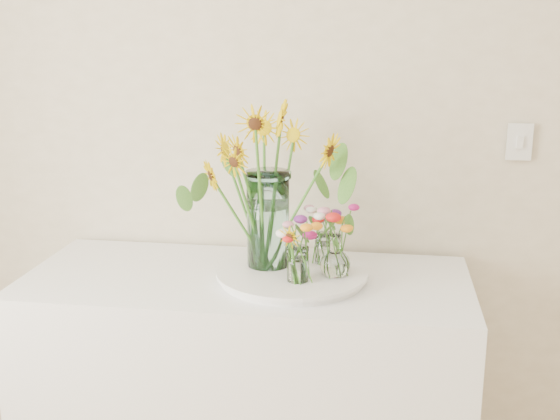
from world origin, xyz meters
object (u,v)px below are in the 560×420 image
object	(u,v)px
mason_jar	(268,219)
tray	(292,276)
small_vase_c	(324,249)
small_vase_a	(298,265)
small_vase_b	(335,256)
counter	(248,404)

from	to	relation	value
mason_jar	tray	bearing A→B (deg)	-27.07
tray	small_vase_c	bearing A→B (deg)	44.73
tray	small_vase_a	xyz separation A→B (m)	(0.03, -0.09, 0.07)
small_vase_b	tray	bearing A→B (deg)	170.89
counter	small_vase_b	world-z (taller)	small_vase_b
counter	small_vase_b	xyz separation A→B (m)	(0.28, -0.03, 0.54)
tray	small_vase_c	xyz separation A→B (m)	(0.09, 0.09, 0.06)
counter	mason_jar	distance (m)	0.63
small_vase_c	small_vase_b	bearing A→B (deg)	-68.66
tray	mason_jar	distance (m)	0.19
mason_jar	small_vase_b	xyz separation A→B (m)	(0.22, -0.06, -0.09)
tray	counter	bearing A→B (deg)	177.86
counter	tray	distance (m)	0.49
counter	tray	size ratio (longest dim) A/B	3.13
small_vase_c	tray	bearing A→B (deg)	-135.27
mason_jar	small_vase_a	distance (m)	0.20
tray	small_vase_b	size ratio (longest dim) A/B	3.31
small_vase_a	small_vase_c	world-z (taller)	small_vase_a
small_vase_a	small_vase_b	bearing A→B (deg)	31.82
mason_jar	small_vase_c	world-z (taller)	mason_jar
counter	tray	bearing A→B (deg)	-2.14
counter	small_vase_a	xyz separation A→B (m)	(0.18, -0.09, 0.53)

